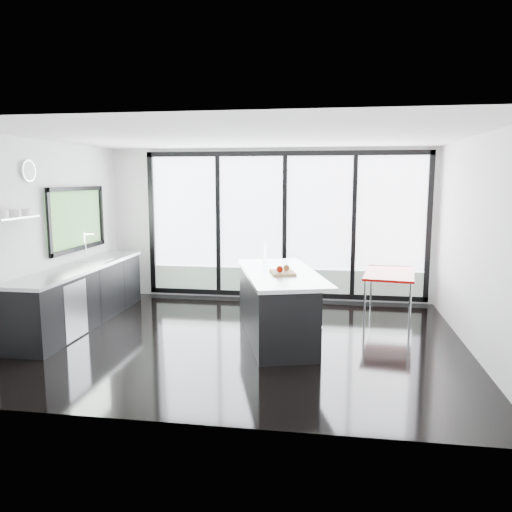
% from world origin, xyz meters
% --- Properties ---
extents(floor, '(6.00, 5.00, 0.00)m').
position_xyz_m(floor, '(0.00, 0.00, 0.00)').
color(floor, black).
rests_on(floor, ground).
extents(ceiling, '(6.00, 5.00, 0.00)m').
position_xyz_m(ceiling, '(0.00, 0.00, 2.80)').
color(ceiling, white).
rests_on(ceiling, wall_back).
extents(wall_back, '(6.00, 0.09, 2.80)m').
position_xyz_m(wall_back, '(0.27, 2.47, 1.27)').
color(wall_back, silver).
rests_on(wall_back, ground).
extents(wall_front, '(6.00, 0.00, 2.80)m').
position_xyz_m(wall_front, '(0.00, -2.50, 1.40)').
color(wall_front, silver).
rests_on(wall_front, ground).
extents(wall_left, '(0.26, 5.00, 2.80)m').
position_xyz_m(wall_left, '(-2.97, 0.27, 1.56)').
color(wall_left, silver).
rests_on(wall_left, ground).
extents(wall_right, '(0.00, 5.00, 2.80)m').
position_xyz_m(wall_right, '(3.00, 0.00, 1.40)').
color(wall_right, silver).
rests_on(wall_right, ground).
extents(counter_cabinets, '(0.69, 3.24, 1.36)m').
position_xyz_m(counter_cabinets, '(-2.67, 0.40, 0.46)').
color(counter_cabinets, black).
rests_on(counter_cabinets, floor).
extents(island, '(1.60, 2.51, 1.24)m').
position_xyz_m(island, '(0.39, 0.19, 0.48)').
color(island, black).
rests_on(island, floor).
extents(bar_stool_near, '(0.43, 0.43, 0.65)m').
position_xyz_m(bar_stool_near, '(0.83, -0.41, 0.33)').
color(bar_stool_near, silver).
rests_on(bar_stool_near, floor).
extents(bar_stool_far, '(0.53, 0.53, 0.65)m').
position_xyz_m(bar_stool_far, '(0.86, 0.67, 0.32)').
color(bar_stool_far, silver).
rests_on(bar_stool_far, floor).
extents(red_table, '(0.97, 1.46, 0.73)m').
position_xyz_m(red_table, '(2.12, 1.62, 0.36)').
color(red_table, '#A60604').
rests_on(red_table, floor).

